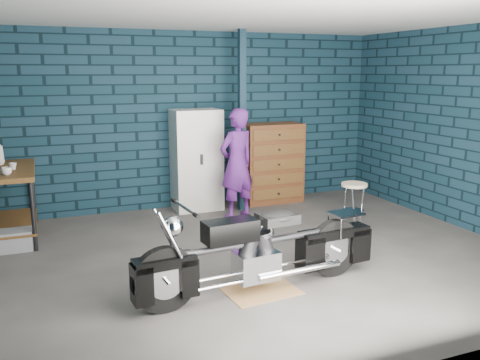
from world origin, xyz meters
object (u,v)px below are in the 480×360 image
object	(u,v)px
workbench	(12,204)
person	(237,164)
tool_chest	(272,163)
shop_stool	(353,206)
storage_bin	(15,240)
motorcycle	(261,244)
locker	(197,160)

from	to	relation	value
workbench	person	xyz separation A→B (m)	(3.00, -0.17, 0.34)
workbench	person	world-z (taller)	person
person	tool_chest	xyz separation A→B (m)	(0.86, 0.65, -0.16)
tool_chest	shop_stool	world-z (taller)	tool_chest
storage_bin	shop_stool	distance (m)	4.32
workbench	tool_chest	size ratio (longest dim) A/B	1.09
shop_stool	storage_bin	bearing A→B (deg)	169.77
motorcycle	tool_chest	bearing A→B (deg)	58.32
shop_stool	motorcycle	bearing A→B (deg)	-145.17
person	locker	distance (m)	0.77
person	tool_chest	size ratio (longest dim) A/B	1.24
workbench	storage_bin	size ratio (longest dim) A/B	3.55
person	motorcycle	bearing A→B (deg)	55.78
storage_bin	locker	xyz separation A→B (m)	(2.58, 0.98, 0.65)
workbench	motorcycle	distance (m)	3.50
tool_chest	shop_stool	bearing A→B (deg)	-76.98
locker	shop_stool	xyz separation A→B (m)	(1.67, -1.75, -0.45)
storage_bin	workbench	bearing A→B (deg)	92.29
workbench	motorcycle	bearing A→B (deg)	-49.12
locker	shop_stool	distance (m)	2.46
locker	shop_stool	world-z (taller)	locker
workbench	person	bearing A→B (deg)	-3.32
motorcycle	shop_stool	xyz separation A→B (m)	(1.98, 1.38, -0.16)
locker	tool_chest	distance (m)	1.27
storage_bin	motorcycle	bearing A→B (deg)	-43.38
workbench	tool_chest	world-z (taller)	tool_chest
workbench	locker	world-z (taller)	locker
locker	storage_bin	bearing A→B (deg)	-159.18
motorcycle	person	bearing A→B (deg)	68.98
motorcycle	person	world-z (taller)	person
workbench	locker	distance (m)	2.66
tool_chest	person	bearing A→B (deg)	-142.82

